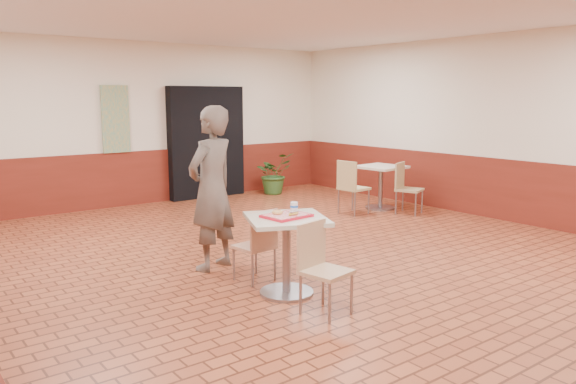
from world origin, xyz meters
TOP-DOWN VIEW (x-y plane):
  - room_shell at (0.00, 0.00)m, footprint 8.01×10.01m
  - wainscot_band at (0.00, 0.00)m, footprint 8.00×10.00m
  - corridor_doorway at (1.20, 4.88)m, footprint 1.60×0.22m
  - promo_poster at (-0.60, 4.94)m, footprint 0.50×0.03m
  - main_table at (-0.96, -0.60)m, footprint 0.76×0.76m
  - chair_main_front at (-1.01, -1.18)m, footprint 0.46×0.46m
  - chair_main_back at (-0.97, -0.11)m, footprint 0.41×0.41m
  - customer at (-1.11, 0.62)m, footprint 0.81×0.66m
  - serving_tray at (-0.96, -0.60)m, footprint 0.44×0.34m
  - ring_donut at (-1.02, -0.53)m, footprint 0.12×0.12m
  - long_john_donut at (-0.93, -0.67)m, footprint 0.14×0.09m
  - paper_cup at (-0.81, -0.54)m, footprint 0.08×0.08m
  - second_table at (3.09, 1.94)m, footprint 0.74×0.74m
  - chair_second_left at (2.33, 1.90)m, footprint 0.47×0.47m
  - chair_second_front at (3.14, 1.39)m, footprint 0.53×0.53m
  - potted_plant at (2.50, 4.40)m, footprint 0.84×0.75m

SIDE VIEW (x-z plane):
  - potted_plant at x=2.50m, z-range 0.00..0.85m
  - chair_main_back at x=-0.97m, z-range 0.05..0.85m
  - chair_main_front at x=-1.01m, z-range 0.05..0.90m
  - chair_second_front at x=3.14m, z-range 0.05..0.93m
  - wainscot_band at x=0.00m, z-range 0.00..1.00m
  - chair_second_left at x=2.33m, z-range 0.05..0.98m
  - second_table at x=3.09m, z-range 0.13..0.91m
  - main_table at x=-0.96m, z-range 0.14..0.94m
  - serving_tray at x=-0.96m, z-range 0.80..0.83m
  - ring_donut at x=-1.02m, z-range 0.83..0.87m
  - long_john_donut at x=-0.93m, z-range 0.83..0.87m
  - paper_cup at x=-0.81m, z-range 0.83..0.93m
  - customer at x=-1.11m, z-range 0.00..1.90m
  - corridor_doorway at x=1.20m, z-range 0.00..2.20m
  - room_shell at x=0.00m, z-range 0.00..3.00m
  - promo_poster at x=-0.60m, z-range 1.00..2.20m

